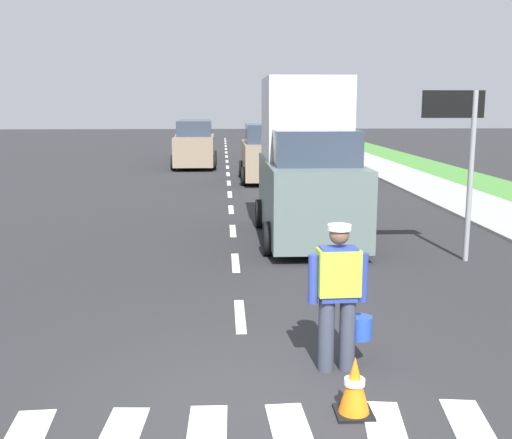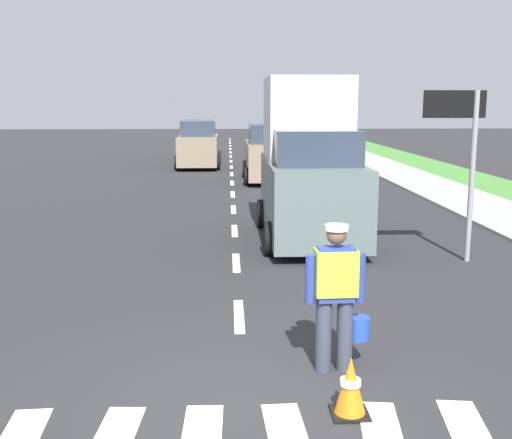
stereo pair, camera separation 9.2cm
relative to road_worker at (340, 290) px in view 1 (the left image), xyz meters
name	(u,v)px [view 1 (the left image)]	position (x,y,z in m)	size (l,w,h in m)	color
ground_plane	(228,173)	(-1.06, 20.14, -0.93)	(96.00, 96.00, 0.00)	#28282B
sidewalk_right	(506,218)	(6.14, 9.14, -0.93)	(2.40, 72.00, 0.14)	#9E9E99
lane_center_line	(227,164)	(-1.06, 24.34, -0.93)	(0.14, 46.40, 0.01)	silver
road_worker	(340,290)	(0.00, 0.00, 0.00)	(0.76, 0.40, 1.67)	#383D4C
lane_direction_sign	(460,134)	(3.11, 4.80, 1.48)	(1.16, 0.11, 3.20)	gray
traffic_cone_near	(354,386)	(-0.04, -1.05, -0.64)	(0.36, 0.36, 0.59)	black
delivery_truck	(308,166)	(0.59, 7.05, 0.68)	(2.16, 4.60, 3.54)	slate
car_oncoming_second	(195,146)	(-2.59, 22.95, 0.08)	(2.04, 4.39, 2.17)	gray
car_oncoming_third	(195,140)	(-2.82, 28.27, 0.04)	(2.05, 4.33, 2.08)	silver
car_outgoing_far	(267,155)	(0.43, 17.45, 0.09)	(2.08, 4.31, 2.19)	gray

